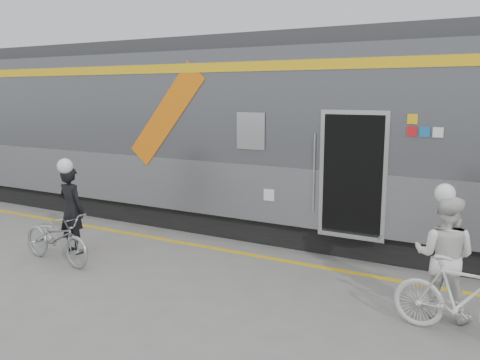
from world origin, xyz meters
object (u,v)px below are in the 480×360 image
Objects in this scene: man at (71,210)px; woman at (444,256)px; bicycle_right at (462,299)px; bicycle_left at (56,238)px.

woman reaches higher than man.
man is at bearing 9.30° from woman.
man is 6.46m from woman.
bicycle_right is (0.30, -0.55, -0.33)m from woman.
bicycle_right is at bearing -80.03° from bicycle_left.
bicycle_left is at bearing 115.67° from man.
man reaches higher than bicycle_right.
woman is 0.71m from bicycle_right.
bicycle_left is (0.20, -0.55, -0.37)m from man.
woman is (6.44, 0.49, 0.01)m from man.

